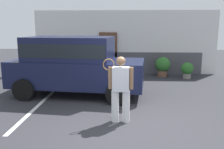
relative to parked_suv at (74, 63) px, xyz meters
name	(u,v)px	position (x,y,z in m)	size (l,w,h in m)	color
ground_plane	(125,126)	(1.78, -2.76, -1.15)	(40.00, 40.00, 0.00)	#2D2D33
parking_stripe_0	(39,105)	(-0.90, -1.26, -1.14)	(0.12, 4.40, 0.01)	silver
house_frontage	(125,44)	(1.77, 4.16, 0.35)	(9.15, 0.40, 3.17)	white
parked_suv	(74,63)	(0.00, 0.00, 0.00)	(4.78, 2.56, 2.05)	#141938
tennis_player_man	(121,88)	(1.66, -2.46, -0.27)	(0.76, 0.28, 1.68)	white
potted_plant_by_porch	(163,66)	(3.60, 3.36, -0.62)	(0.72, 0.72, 0.95)	brown
potted_plant_secondary	(187,70)	(4.68, 2.99, -0.73)	(0.57, 0.57, 0.75)	gray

